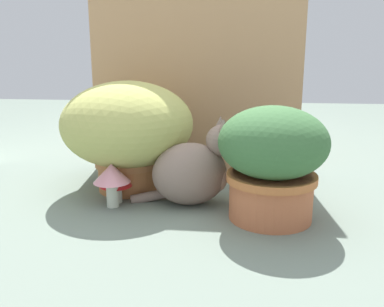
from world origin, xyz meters
name	(u,v)px	position (x,y,z in m)	size (l,w,h in m)	color
ground_plane	(147,205)	(0.00, 0.00, 0.00)	(6.00, 6.00, 0.00)	slate
cardboard_backdrop	(195,70)	(0.12, 0.46, 0.45)	(0.90, 0.03, 0.89)	tan
grass_planter	(128,129)	(-0.10, 0.17, 0.24)	(0.50, 0.50, 0.42)	#B26D3D
leafy_planter	(272,159)	(0.42, -0.07, 0.20)	(0.34, 0.34, 0.36)	#BF6942
cat	(195,171)	(0.16, 0.03, 0.12)	(0.39, 0.22, 0.32)	gray
mushroom_ornament_red	(116,180)	(-0.11, 0.02, 0.08)	(0.11, 0.11, 0.12)	silver
mushroom_ornament_pink	(112,176)	(-0.11, -0.02, 0.11)	(0.13, 0.13, 0.15)	silver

